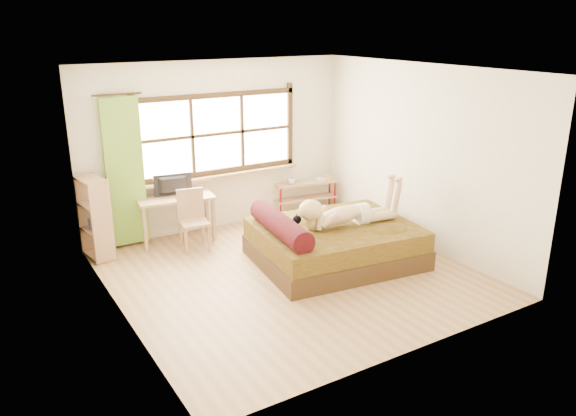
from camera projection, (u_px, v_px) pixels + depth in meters
floor at (291, 274)px, 7.61m from camera, size 4.50×4.50×0.00m
ceiling at (291, 70)px, 6.75m from camera, size 4.50×4.50×0.00m
wall_back at (218, 146)px, 9.00m from camera, size 4.50×0.00×4.50m
wall_front at (414, 231)px, 5.36m from camera, size 4.50×0.00×4.50m
wall_left at (114, 206)px, 6.07m from camera, size 0.00×4.50×4.50m
wall_right at (420, 157)px, 8.29m from camera, size 0.00×4.50×4.50m
window at (218, 137)px, 8.93m from camera, size 2.80×0.16×1.46m
curtain at (125, 173)px, 8.20m from camera, size 0.55×0.10×2.20m
bed at (332, 242)px, 7.90m from camera, size 2.36×1.98×0.82m
woman at (347, 202)px, 7.78m from camera, size 1.56×0.61×0.65m
kitten at (288, 224)px, 7.53m from camera, size 0.34×0.17×0.26m
desk at (176, 203)px, 8.56m from camera, size 1.21×0.68×0.71m
monitor at (174, 186)px, 8.52m from camera, size 0.59×0.16×0.34m
chair at (192, 216)px, 8.36m from camera, size 0.45×0.45×0.89m
pipe_shelf at (306, 190)px, 9.94m from camera, size 1.17×0.47×0.64m
cup at (291, 181)px, 9.72m from camera, size 0.16×0.16×0.11m
book at (315, 180)px, 9.98m from camera, size 0.22×0.28×0.02m
bookshelf at (95, 218)px, 7.95m from camera, size 0.38×0.56×1.20m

